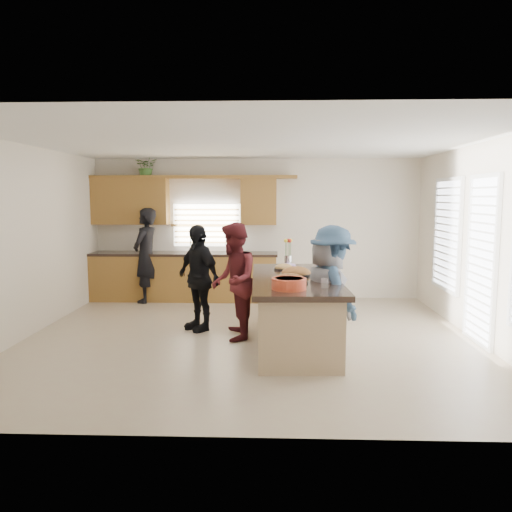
{
  "coord_description": "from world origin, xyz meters",
  "views": [
    {
      "loc": [
        0.35,
        -7.04,
        2.05
      ],
      "look_at": [
        0.08,
        0.49,
        1.15
      ],
      "focal_mm": 35.0,
      "sensor_mm": 36.0,
      "label": 1
    }
  ],
  "objects_px": {
    "island": "(294,312)",
    "woman_right_front": "(326,294)",
    "woman_left_front": "(198,278)",
    "salad_bowl": "(289,283)",
    "woman_left_mid": "(234,281)",
    "woman_right_back": "(332,289)",
    "woman_left_back": "(146,255)"
  },
  "relations": [
    {
      "from": "island",
      "to": "woman_right_front",
      "type": "height_order",
      "value": "woman_right_front"
    },
    {
      "from": "woman_left_front",
      "to": "salad_bowl",
      "type": "bearing_deg",
      "value": -4.7
    },
    {
      "from": "salad_bowl",
      "to": "island",
      "type": "bearing_deg",
      "value": 83.41
    },
    {
      "from": "island",
      "to": "woman_left_mid",
      "type": "height_order",
      "value": "woman_left_mid"
    },
    {
      "from": "woman_left_front",
      "to": "woman_right_back",
      "type": "xyz_separation_m",
      "value": [
        1.93,
        -0.99,
        0.02
      ]
    },
    {
      "from": "woman_right_back",
      "to": "salad_bowl",
      "type": "bearing_deg",
      "value": 117.09
    },
    {
      "from": "woman_left_mid",
      "to": "woman_right_front",
      "type": "xyz_separation_m",
      "value": [
        1.26,
        -0.54,
        -0.07
      ]
    },
    {
      "from": "woman_left_front",
      "to": "woman_right_front",
      "type": "distance_m",
      "value": 2.11
    },
    {
      "from": "island",
      "to": "woman_left_back",
      "type": "height_order",
      "value": "woman_left_back"
    },
    {
      "from": "salad_bowl",
      "to": "woman_right_front",
      "type": "height_order",
      "value": "woman_right_front"
    },
    {
      "from": "woman_left_mid",
      "to": "woman_right_front",
      "type": "height_order",
      "value": "woman_left_mid"
    },
    {
      "from": "woman_left_back",
      "to": "woman_right_back",
      "type": "height_order",
      "value": "woman_left_back"
    },
    {
      "from": "island",
      "to": "woman_left_front",
      "type": "bearing_deg",
      "value": 151.49
    },
    {
      "from": "island",
      "to": "woman_left_front",
      "type": "xyz_separation_m",
      "value": [
        -1.45,
        0.73,
        0.36
      ]
    },
    {
      "from": "salad_bowl",
      "to": "woman_left_back",
      "type": "height_order",
      "value": "woman_left_back"
    },
    {
      "from": "woman_left_mid",
      "to": "island",
      "type": "bearing_deg",
      "value": 70.63
    },
    {
      "from": "woman_left_back",
      "to": "woman_left_front",
      "type": "xyz_separation_m",
      "value": [
        1.32,
        -2.0,
        -0.1
      ]
    },
    {
      "from": "island",
      "to": "woman_left_front",
      "type": "distance_m",
      "value": 1.66
    },
    {
      "from": "woman_left_back",
      "to": "woman_right_back",
      "type": "relative_size",
      "value": 1.09
    },
    {
      "from": "woman_right_back",
      "to": "woman_right_front",
      "type": "bearing_deg",
      "value": 86.81
    },
    {
      "from": "salad_bowl",
      "to": "woman_right_front",
      "type": "bearing_deg",
      "value": 51.06
    },
    {
      "from": "woman_left_back",
      "to": "woman_left_front",
      "type": "bearing_deg",
      "value": 47.74
    },
    {
      "from": "salad_bowl",
      "to": "woman_left_front",
      "type": "bearing_deg",
      "value": 129.15
    },
    {
      "from": "island",
      "to": "woman_left_front",
      "type": "height_order",
      "value": "woman_left_front"
    },
    {
      "from": "salad_bowl",
      "to": "woman_right_front",
      "type": "xyz_separation_m",
      "value": [
        0.51,
        0.63,
        -0.25
      ]
    },
    {
      "from": "woman_left_mid",
      "to": "woman_left_back",
      "type": "bearing_deg",
      "value": -146.02
    },
    {
      "from": "woman_left_mid",
      "to": "woman_right_back",
      "type": "relative_size",
      "value": 1.01
    },
    {
      "from": "woman_left_front",
      "to": "woman_right_front",
      "type": "relative_size",
      "value": 1.06
    },
    {
      "from": "island",
      "to": "woman_left_mid",
      "type": "relative_size",
      "value": 1.62
    },
    {
      "from": "woman_left_back",
      "to": "woman_right_front",
      "type": "bearing_deg",
      "value": 60.69
    },
    {
      "from": "woman_left_front",
      "to": "island",
      "type": "bearing_deg",
      "value": 19.46
    },
    {
      "from": "salad_bowl",
      "to": "woman_left_back",
      "type": "distance_m",
      "value": 4.51
    }
  ]
}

